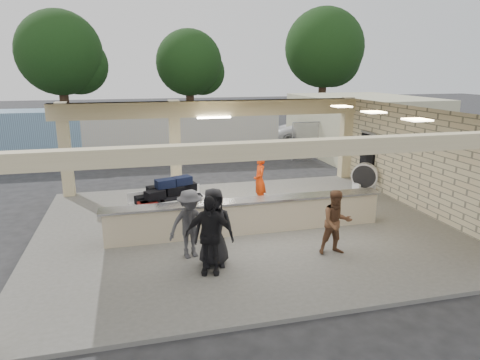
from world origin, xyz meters
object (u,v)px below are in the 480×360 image
object	(u,v)px
drum_fan	(365,176)
car_white_b	(353,135)
passenger_b	(209,235)
luggage_cart	(170,199)
car_white_a	(321,133)
passenger_a	(336,223)
car_dark	(254,132)
passenger_c	(190,224)
baggage_handler	(260,181)
baggage_counter	(248,216)
container_white	(165,134)
passenger_d	(214,227)

from	to	relation	value
drum_fan	car_white_b	bearing A→B (deg)	102.96
drum_fan	passenger_b	xyz separation A→B (m)	(-7.03, -5.30, 0.35)
luggage_cart	car_white_a	distance (m)	16.06
passenger_b	car_white_b	xyz separation A→B (m)	(12.02, 15.30, -0.38)
car_white_b	passenger_a	bearing A→B (deg)	178.33
passenger_b	car_dark	world-z (taller)	passenger_b
passenger_c	car_white_b	bearing A→B (deg)	33.70
luggage_cart	baggage_handler	bearing A→B (deg)	4.04
baggage_counter	passenger_b	distance (m)	2.76
container_white	passenger_c	bearing A→B (deg)	-88.54
passenger_a	luggage_cart	bearing A→B (deg)	142.98
car_white_b	car_dark	xyz separation A→B (m)	(-5.93, 2.11, 0.10)
baggage_handler	car_white_a	bearing A→B (deg)	151.02
drum_fan	container_white	xyz separation A→B (m)	(-6.89, 8.73, 0.61)
drum_fan	car_white_b	size ratio (longest dim) A/B	0.26
drum_fan	passenger_a	bearing A→B (deg)	-87.08
baggage_counter	passenger_a	world-z (taller)	passenger_a
passenger_a	container_white	size ratio (longest dim) A/B	0.14
car_dark	container_white	bearing A→B (deg)	146.78
passenger_c	car_dark	bearing A→B (deg)	53.14
drum_fan	car_white_b	distance (m)	11.18
passenger_d	car_white_a	distance (m)	18.18
baggage_counter	passenger_d	size ratio (longest dim) A/B	4.29
car_dark	car_white_a	bearing A→B (deg)	-86.77
baggage_counter	drum_fan	world-z (taller)	drum_fan
passenger_c	car_white_b	world-z (taller)	passenger_c
passenger_a	passenger_b	size ratio (longest dim) A/B	0.90
passenger_a	passenger_c	size ratio (longest dim) A/B	0.96
luggage_cart	passenger_b	bearing A→B (deg)	-94.06
baggage_handler	passenger_c	bearing A→B (deg)	-34.12
car_white_a	drum_fan	bearing A→B (deg)	-176.73
passenger_c	container_white	distance (m)	13.07
car_white_a	car_white_b	world-z (taller)	car_white_a
passenger_d	drum_fan	bearing A→B (deg)	41.37
car_white_b	car_dark	world-z (taller)	car_dark
container_white	car_white_a	bearing A→B (deg)	12.91
passenger_d	car_dark	size ratio (longest dim) A/B	0.42
drum_fan	baggage_handler	size ratio (longest dim) A/B	0.62
luggage_cart	passenger_d	world-z (taller)	passenger_d
drum_fan	baggage_handler	distance (m)	4.53
drum_fan	car_white_b	xyz separation A→B (m)	(4.98, 10.01, -0.03)
baggage_counter	car_white_a	xyz separation A→B (m)	(8.47, 13.43, 0.19)
container_white	baggage_counter	bearing A→B (deg)	-79.86
baggage_handler	passenger_a	world-z (taller)	baggage_handler
container_white	luggage_cart	bearing A→B (deg)	-90.49
passenger_a	car_white_a	xyz separation A→B (m)	(6.70, 15.42, -0.16)
drum_fan	passenger_d	size ratio (longest dim) A/B	0.57
baggage_handler	container_white	distance (m)	9.79
drum_fan	car_dark	bearing A→B (deg)	133.90
baggage_counter	passenger_a	size ratio (longest dim) A/B	4.89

